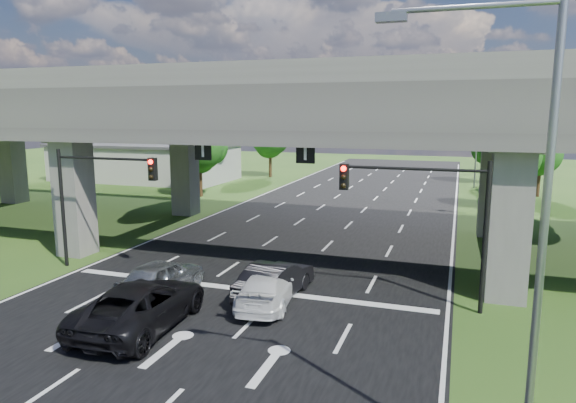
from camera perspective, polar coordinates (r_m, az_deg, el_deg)
The scene contains 19 objects.
ground at distance 20.32m, azimuth -9.28°, elevation -12.78°, with size 160.00×160.00×0.00m, color #274817.
road at distance 29.04m, azimuth -0.03°, elevation -5.65°, with size 18.00×120.00×0.03m, color black.
overpass at distance 29.88m, azimuth 1.21°, elevation 10.13°, with size 80.00×15.00×10.00m.
warehouse at distance 62.51m, azimuth -15.55°, elevation 4.18°, with size 20.00×10.00×4.00m, color #9E9E99.
signal_right at distance 20.81m, azimuth 15.26°, elevation -0.43°, with size 5.76×0.54×6.00m.
signal_left at distance 26.68m, azimuth -20.54°, elevation 1.49°, with size 5.76×0.54×6.00m.
streetlight_near at distance 10.76m, azimuth 24.54°, elevation -1.35°, with size 3.38×0.25×10.00m.
streetlight_far at distance 40.59m, azimuth 20.33°, elevation 6.52°, with size 3.38×0.25×10.00m.
streetlight_beyond at distance 56.57m, azimuth 19.90°, elevation 7.31°, with size 3.38×0.25×10.00m.
tree_left_near at distance 48.37m, azimuth -9.76°, elevation 6.20°, with size 4.50×4.50×7.80m.
tree_left_mid at distance 56.88m, azimuth -8.60°, elevation 6.11°, with size 3.91×3.90×6.76m.
tree_left_far at distance 62.53m, azimuth -1.96°, elevation 7.42°, with size 4.80×4.80×8.32m.
tree_right_near at distance 44.84m, azimuth 23.87°, elevation 4.82°, with size 4.20×4.20×7.28m.
tree_right_mid at distance 53.13m, azimuth 26.32°, elevation 4.94°, with size 3.91×3.90×6.76m.
tree_right_far at distance 60.68m, azimuth 21.62°, elevation 6.37°, with size 4.50×4.50×7.80m.
car_silver at distance 22.95m, azimuth -13.88°, elevation -8.14°, with size 1.82×4.51×1.54m, color #989C9F.
car_dark at distance 21.92m, azimuth -1.41°, elevation -8.69°, with size 1.64×4.71×1.55m, color black.
car_white at distance 21.15m, azimuth -2.25°, elevation -9.62°, with size 1.95×4.80×1.39m, color silver.
car_trailing at distance 19.74m, azimuth -15.96°, elevation -10.98°, with size 2.83×6.14×1.71m, color black.
Camera 1 is at (8.91, -16.52, 7.77)m, focal length 32.00 mm.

